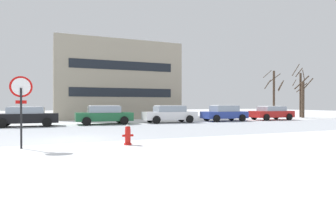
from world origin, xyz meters
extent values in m
plane|color=white|center=(0.00, 0.00, 0.00)|extent=(120.00, 120.00, 0.00)
cube|color=#B7BCC4|center=(0.00, 3.63, 0.00)|extent=(80.00, 9.26, 0.00)
cylinder|color=black|center=(-1.80, -1.83, 1.09)|extent=(0.07, 0.14, 2.18)
cylinder|color=red|center=(-1.80, -1.83, 2.23)|extent=(0.75, 0.17, 0.76)
cylinder|color=white|center=(-1.79, -1.84, 2.23)|extent=(0.61, 0.14, 0.62)
cube|color=red|center=(-1.80, -1.83, 1.68)|extent=(0.36, 0.09, 0.12)
cylinder|color=white|center=(-1.80, -1.82, 2.28)|extent=(0.41, 0.10, 0.42)
cylinder|color=red|center=(1.99, -2.31, 0.03)|extent=(0.30, 0.30, 0.06)
cylinder|color=red|center=(1.99, -2.31, 0.34)|extent=(0.22, 0.22, 0.56)
sphere|color=red|center=(1.99, -2.31, 0.66)|extent=(0.21, 0.21, 0.21)
cylinder|color=red|center=(1.83, -2.31, 0.37)|extent=(0.12, 0.09, 0.09)
cylinder|color=red|center=(2.15, -2.31, 0.37)|extent=(0.12, 0.09, 0.09)
sphere|color=white|center=(1.99, -2.31, 0.71)|extent=(0.15, 0.15, 0.15)
cube|color=black|center=(-2.43, 9.20, 0.60)|extent=(4.32, 1.85, 0.65)
cube|color=#8C99A8|center=(-2.43, 9.20, 1.15)|extent=(2.40, 1.66, 0.45)
cube|color=white|center=(-2.43, 9.20, 1.40)|extent=(2.18, 1.53, 0.06)
cylinder|color=black|center=(-1.02, 10.06, 0.32)|extent=(0.65, 0.24, 0.64)
cylinder|color=black|center=(-1.06, 8.28, 0.32)|extent=(0.65, 0.24, 0.64)
cylinder|color=black|center=(-3.80, 10.13, 0.32)|extent=(0.65, 0.24, 0.64)
cylinder|color=black|center=(-3.84, 8.35, 0.32)|extent=(0.65, 0.24, 0.64)
cube|color=#1E6038|center=(3.06, 9.40, 0.60)|extent=(4.37, 2.00, 0.65)
cube|color=#8C99A8|center=(3.06, 9.40, 1.17)|extent=(2.42, 1.80, 0.51)
cube|color=white|center=(3.06, 9.40, 1.46)|extent=(2.20, 1.66, 0.06)
cylinder|color=black|center=(4.50, 10.33, 0.32)|extent=(0.65, 0.24, 0.64)
cylinder|color=black|center=(4.44, 8.40, 0.32)|extent=(0.65, 0.24, 0.64)
cylinder|color=black|center=(1.68, 10.40, 0.32)|extent=(0.65, 0.24, 0.64)
cylinder|color=black|center=(1.63, 8.48, 0.32)|extent=(0.65, 0.24, 0.64)
cube|color=white|center=(8.56, 9.15, 0.60)|extent=(4.57, 1.83, 0.67)
cube|color=#8C99A8|center=(8.56, 9.15, 1.18)|extent=(2.53, 1.64, 0.48)
cube|color=white|center=(8.56, 9.15, 1.45)|extent=(2.30, 1.51, 0.06)
cylinder|color=black|center=(10.05, 9.98, 0.32)|extent=(0.65, 0.24, 0.64)
cylinder|color=black|center=(10.00, 8.23, 0.32)|extent=(0.65, 0.24, 0.64)
cylinder|color=black|center=(7.11, 10.06, 0.32)|extent=(0.65, 0.24, 0.64)
cylinder|color=black|center=(7.07, 8.31, 0.32)|extent=(0.65, 0.24, 0.64)
cube|color=#283D93|center=(14.05, 9.16, 0.58)|extent=(4.19, 1.86, 0.62)
cube|color=#8C99A8|center=(14.05, 9.16, 1.16)|extent=(2.32, 1.67, 0.54)
cube|color=white|center=(14.05, 9.16, 1.46)|extent=(2.11, 1.54, 0.06)
cylinder|color=black|center=(15.42, 10.02, 0.32)|extent=(0.65, 0.24, 0.64)
cylinder|color=black|center=(15.38, 8.23, 0.32)|extent=(0.65, 0.24, 0.64)
cylinder|color=black|center=(12.73, 10.09, 0.32)|extent=(0.65, 0.24, 0.64)
cylinder|color=black|center=(12.68, 8.30, 0.32)|extent=(0.65, 0.24, 0.64)
cube|color=red|center=(19.55, 9.09, 0.58)|extent=(4.30, 1.91, 0.63)
cube|color=#8C99A8|center=(19.55, 9.09, 1.11)|extent=(2.38, 1.72, 0.43)
cube|color=white|center=(19.55, 9.09, 1.36)|extent=(2.17, 1.59, 0.06)
cylinder|color=black|center=(20.95, 9.98, 0.32)|extent=(0.65, 0.24, 0.64)
cylinder|color=black|center=(20.90, 8.14, 0.32)|extent=(0.65, 0.24, 0.64)
cylinder|color=black|center=(18.19, 10.05, 0.32)|extent=(0.65, 0.24, 0.64)
cylinder|color=black|center=(18.14, 8.21, 0.32)|extent=(0.65, 0.24, 0.64)
cylinder|color=#423326|center=(26.82, 12.24, 2.64)|extent=(0.25, 0.25, 5.28)
cylinder|color=#423326|center=(26.98, 12.62, 5.41)|extent=(0.87, 0.45, 1.13)
cylinder|color=#423326|center=(26.74, 12.89, 5.73)|extent=(1.36, 0.25, 1.52)
cylinder|color=#423326|center=(26.96, 11.92, 4.97)|extent=(0.75, 0.39, 1.28)
cylinder|color=#423326|center=(26.48, 12.86, 4.16)|extent=(1.31, 0.76, 0.88)
cylinder|color=#423326|center=(23.10, 12.62, 2.71)|extent=(0.26, 0.26, 5.43)
cylinder|color=#423326|center=(23.83, 12.28, 3.68)|extent=(0.80, 1.57, 1.18)
cylinder|color=#423326|center=(22.88, 13.42, 5.14)|extent=(1.66, 0.51, 1.03)
cylinder|color=#423326|center=(22.80, 13.31, 3.90)|extent=(1.47, 0.72, 1.15)
cylinder|color=#423326|center=(23.59, 13.14, 4.59)|extent=(1.14, 1.09, 1.17)
cylinder|color=#423326|center=(23.75, 12.32, 3.66)|extent=(0.69, 1.38, 0.91)
cylinder|color=#423326|center=(26.12, 11.25, 2.09)|extent=(0.33, 0.33, 4.17)
cylinder|color=#423326|center=(26.84, 11.17, 3.93)|extent=(0.30, 1.54, 1.25)
cylinder|color=#423326|center=(26.60, 11.87, 4.12)|extent=(1.41, 1.13, 1.64)
cylinder|color=#423326|center=(26.45, 11.72, 3.51)|extent=(1.05, 0.77, 1.12)
cube|color=#9E937F|center=(6.03, 20.18, 4.14)|extent=(13.21, 9.45, 8.29)
cube|color=white|center=(6.03, 20.18, 8.34)|extent=(12.94, 9.27, 0.10)
cube|color=black|center=(6.03, 15.43, 2.76)|extent=(10.56, 0.04, 0.90)
cube|color=black|center=(6.03, 15.43, 5.52)|extent=(10.56, 0.04, 0.90)
camera|label=1|loc=(-0.81, -13.31, 1.62)|focal=30.55mm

